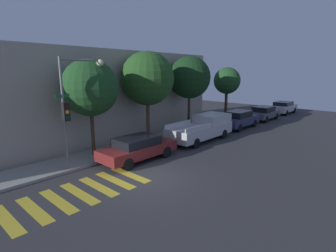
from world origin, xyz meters
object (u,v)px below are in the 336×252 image
(sedan_far_end, at_px, (264,113))
(tree_behind_truck, at_px, (227,81))
(tree_far_end, at_px, (189,78))
(tree_near_corner, at_px, (90,88))
(traffic_light_pole, at_px, (74,99))
(sedan_tail_of_row, at_px, (283,107))
(sedan_near_corner, at_px, (138,148))
(pickup_truck, at_px, (203,128))
(tree_midblock, at_px, (147,79))
(sedan_middle, at_px, (239,119))

(sedan_far_end, distance_m, tree_behind_truck, 5.39)
(tree_far_end, relative_size, tree_behind_truck, 1.15)
(sedan_far_end, height_order, tree_far_end, tree_far_end)
(tree_near_corner, height_order, tree_behind_truck, tree_near_corner)
(traffic_light_pole, relative_size, sedan_tail_of_row, 1.26)
(sedan_near_corner, xyz_separation_m, tree_behind_truck, (13.49, 2.36, 3.28))
(pickup_truck, height_order, tree_midblock, tree_midblock)
(traffic_light_pole, distance_m, tree_midblock, 6.10)
(tree_far_end, bearing_deg, tree_midblock, 180.00)
(tree_far_end, distance_m, tree_behind_truck, 5.91)
(traffic_light_pole, bearing_deg, sedan_near_corner, -23.35)
(sedan_far_end, height_order, sedan_tail_of_row, sedan_tail_of_row)
(pickup_truck, bearing_deg, sedan_tail_of_row, -0.00)
(tree_near_corner, xyz_separation_m, tree_behind_truck, (14.85, 0.00, -0.02))
(tree_midblock, distance_m, tree_behind_truck, 10.50)
(sedan_far_end, bearing_deg, pickup_truck, 180.00)
(sedan_near_corner, distance_m, sedan_middle, 11.74)
(pickup_truck, bearing_deg, traffic_light_pole, 172.11)
(tree_far_end, bearing_deg, traffic_light_pole, -174.11)
(sedan_tail_of_row, height_order, tree_behind_truck, tree_behind_truck)
(sedan_tail_of_row, relative_size, tree_far_end, 0.73)
(sedan_near_corner, bearing_deg, traffic_light_pole, 156.65)
(traffic_light_pole, distance_m, pickup_truck, 9.66)
(sedan_tail_of_row, bearing_deg, sedan_far_end, 180.00)
(sedan_middle, distance_m, tree_behind_truck, 4.35)
(sedan_middle, xyz_separation_m, tree_far_end, (-4.15, 2.36, 3.64))
(tree_near_corner, height_order, tree_far_end, tree_far_end)
(sedan_tail_of_row, height_order, tree_near_corner, tree_near_corner)
(traffic_light_pole, relative_size, pickup_truck, 1.00)
(sedan_near_corner, bearing_deg, tree_behind_truck, 9.92)
(traffic_light_pole, relative_size, sedan_middle, 1.23)
(pickup_truck, relative_size, tree_far_end, 0.92)
(sedan_far_end, height_order, tree_behind_truck, tree_behind_truck)
(sedan_middle, bearing_deg, tree_far_end, 150.36)
(sedan_far_end, bearing_deg, sedan_near_corner, 180.00)
(tree_far_end, bearing_deg, sedan_near_corner, -162.74)
(sedan_tail_of_row, bearing_deg, sedan_middle, 180.00)
(tree_near_corner, height_order, tree_midblock, tree_midblock)
(traffic_light_pole, relative_size, sedan_far_end, 1.29)
(sedan_tail_of_row, distance_m, tree_far_end, 15.77)
(sedan_near_corner, bearing_deg, pickup_truck, 0.00)
(sedan_near_corner, distance_m, tree_near_corner, 4.27)
(sedan_tail_of_row, bearing_deg, tree_near_corner, 174.41)
(sedan_near_corner, distance_m, sedan_far_end, 17.07)
(sedan_far_end, xyz_separation_m, tree_near_corner, (-18.43, 2.36, 3.28))
(tree_far_end, bearing_deg, sedan_middle, -29.64)
(sedan_far_end, distance_m, tree_far_end, 10.43)
(sedan_middle, bearing_deg, tree_near_corner, 169.79)
(sedan_far_end, relative_size, tree_midblock, 0.69)
(sedan_near_corner, height_order, pickup_truck, pickup_truck)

